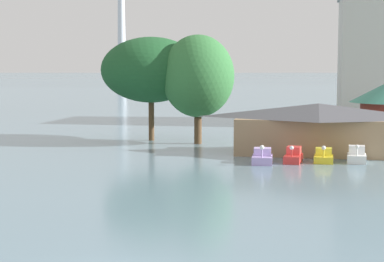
# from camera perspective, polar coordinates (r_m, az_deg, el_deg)

# --- Properties ---
(pedal_boat_lavender) EXTENTS (1.78, 2.87, 1.68)m
(pedal_boat_lavender) POSITION_cam_1_polar(r_m,az_deg,el_deg) (53.13, 6.36, -2.37)
(pedal_boat_lavender) COLOR #B299D8
(pedal_boat_lavender) RESTS_ON ground
(pedal_boat_red) EXTENTS (1.61, 3.04, 1.55)m
(pedal_boat_red) POSITION_cam_1_polar(r_m,az_deg,el_deg) (54.12, 9.13, -2.25)
(pedal_boat_red) COLOR red
(pedal_boat_red) RESTS_ON ground
(pedal_boat_yellow) EXTENTS (1.65, 2.40, 1.54)m
(pedal_boat_yellow) POSITION_cam_1_polar(r_m,az_deg,el_deg) (54.49, 11.78, -2.28)
(pedal_boat_yellow) COLOR yellow
(pedal_boat_yellow) RESTS_ON ground
(pedal_boat_white) EXTENTS (1.67, 2.37, 1.64)m
(pedal_boat_white) POSITION_cam_1_polar(r_m,az_deg,el_deg) (55.01, 14.62, -2.19)
(pedal_boat_white) COLOR white
(pedal_boat_white) RESTS_ON ground
(boathouse) EXTENTS (16.16, 7.45, 4.68)m
(boathouse) POSITION_cam_1_polar(r_m,az_deg,el_deg) (59.62, 11.31, 0.31)
(boathouse) COLOR #9E7F5B
(boathouse) RESTS_ON ground
(shoreline_tree_tall_left) EXTENTS (10.89, 10.89, 11.30)m
(shoreline_tree_tall_left) POSITION_cam_1_polar(r_m,az_deg,el_deg) (69.21, -3.71, 5.52)
(shoreline_tree_tall_left) COLOR brown
(shoreline_tree_tall_left) RESTS_ON ground
(shoreline_tree_mid) EXTENTS (7.57, 7.57, 11.38)m
(shoreline_tree_mid) POSITION_cam_1_polar(r_m,az_deg,el_deg) (65.99, 0.54, 4.96)
(shoreline_tree_mid) COLOR brown
(shoreline_tree_mid) RESTS_ON ground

